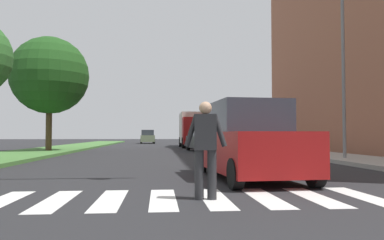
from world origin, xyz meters
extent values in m
plane|color=#262628|center=(0.00, 30.00, 0.00)|extent=(140.00, 140.00, 0.00)
cube|color=silver|center=(-2.70, 7.74, 0.00)|extent=(0.45, 2.20, 0.01)
cube|color=silver|center=(-1.80, 7.74, 0.00)|extent=(0.45, 2.20, 0.01)
cube|color=silver|center=(-0.90, 7.74, 0.00)|extent=(0.45, 2.20, 0.01)
cube|color=silver|center=(0.00, 7.74, 0.00)|extent=(0.45, 2.20, 0.01)
cube|color=silver|center=(0.90, 7.74, 0.00)|extent=(0.45, 2.20, 0.01)
cube|color=silver|center=(1.80, 7.74, 0.00)|extent=(0.45, 2.20, 0.01)
cube|color=silver|center=(2.70, 7.74, 0.00)|extent=(0.45, 2.20, 0.01)
cube|color=silver|center=(3.60, 7.74, 0.00)|extent=(0.45, 2.20, 0.01)
cube|color=#477A38|center=(-7.29, 28.00, 0.07)|extent=(3.98, 64.00, 0.15)
cylinder|color=#4C3823|center=(-6.83, 25.02, 1.76)|extent=(0.36, 0.36, 3.22)
sphere|color=#1E4C19|center=(-6.83, 25.02, 4.79)|extent=(4.76, 4.76, 4.76)
cylinder|color=#4C3823|center=(-7.64, 27.77, 2.13)|extent=(0.36, 0.36, 3.97)
sphere|color=#23561E|center=(-7.64, 27.77, 4.97)|extent=(2.83, 2.83, 2.83)
cube|color=#9E9991|center=(8.20, 28.00, 0.07)|extent=(3.00, 64.00, 0.15)
cylinder|color=slate|center=(7.70, 16.37, 3.90)|extent=(0.14, 0.14, 7.50)
cylinder|color=#262628|center=(0.84, 7.62, 0.42)|extent=(0.18, 0.18, 0.85)
cylinder|color=#262628|center=(0.62, 7.65, 0.42)|extent=(0.18, 0.18, 0.85)
cube|color=#262628|center=(0.73, 7.63, 1.16)|extent=(0.40, 0.28, 0.62)
cylinder|color=#262628|center=(0.97, 7.61, 1.19)|extent=(0.27, 0.12, 0.58)
cylinder|color=#262628|center=(0.49, 7.66, 1.19)|extent=(0.27, 0.12, 0.58)
sphere|color=tan|center=(0.73, 7.63, 1.58)|extent=(0.24, 0.24, 0.22)
cube|color=maroon|center=(2.20, 10.65, 0.70)|extent=(2.25, 4.73, 0.96)
cube|color=#2D333D|center=(2.19, 10.88, 1.58)|extent=(1.86, 2.65, 0.79)
cylinder|color=black|center=(3.21, 8.87, 0.32)|extent=(0.27, 0.66, 0.64)
cylinder|color=black|center=(1.48, 8.74, 0.32)|extent=(0.27, 0.66, 0.64)
cylinder|color=black|center=(2.93, 12.56, 0.32)|extent=(0.27, 0.66, 0.64)
cylinder|color=black|center=(1.19, 12.42, 0.32)|extent=(0.27, 0.66, 0.64)
cube|color=black|center=(3.01, 26.57, 0.62)|extent=(2.22, 4.50, 0.80)
cube|color=#2D333D|center=(2.99, 26.79, 1.35)|extent=(1.78, 2.10, 0.65)
cylinder|color=black|center=(4.00, 24.94, 0.32)|extent=(0.28, 0.66, 0.64)
cylinder|color=black|center=(2.36, 24.78, 0.32)|extent=(0.28, 0.66, 0.64)
cylinder|color=black|center=(3.67, 28.37, 0.32)|extent=(0.28, 0.66, 0.64)
cylinder|color=black|center=(2.02, 28.21, 0.32)|extent=(0.28, 0.66, 0.64)
cube|color=#B7B7BC|center=(3.22, 37.96, 0.63)|extent=(2.07, 4.28, 0.82)
cube|color=#2D333D|center=(3.24, 38.17, 1.37)|extent=(1.70, 1.98, 0.67)
cylinder|color=black|center=(3.93, 36.27, 0.32)|extent=(0.26, 0.65, 0.64)
cylinder|color=black|center=(2.30, 36.38, 0.32)|extent=(0.26, 0.65, 0.64)
cylinder|color=black|center=(4.15, 39.54, 0.32)|extent=(0.26, 0.65, 0.64)
cylinder|color=black|center=(2.51, 39.64, 0.32)|extent=(0.26, 0.65, 0.64)
cube|color=gray|center=(-1.53, 50.06, 0.64)|extent=(1.95, 4.49, 0.83)
cube|color=#2D333D|center=(-1.52, 49.84, 1.39)|extent=(1.64, 2.05, 0.68)
cylinder|color=black|center=(-2.40, 51.78, 0.32)|extent=(0.25, 0.65, 0.64)
cylinder|color=black|center=(-0.80, 51.85, 0.32)|extent=(0.25, 0.65, 0.64)
cylinder|color=black|center=(-2.26, 48.27, 0.32)|extent=(0.25, 0.65, 0.64)
cylinder|color=black|center=(-0.65, 48.33, 0.32)|extent=(0.25, 0.65, 0.64)
cube|color=maroon|center=(3.02, 32.11, 1.45)|extent=(2.30, 2.00, 2.20)
cube|color=beige|center=(3.02, 35.21, 1.75)|extent=(2.30, 4.20, 2.70)
cylinder|color=black|center=(4.07, 32.11, 0.45)|extent=(0.30, 0.90, 0.90)
cylinder|color=black|center=(1.97, 32.11, 0.45)|extent=(0.30, 0.90, 0.90)
cylinder|color=black|center=(4.07, 36.26, 0.45)|extent=(0.30, 0.90, 0.90)
cylinder|color=black|center=(1.97, 36.26, 0.45)|extent=(0.30, 0.90, 0.90)
camera|label=1|loc=(-0.08, 1.17, 1.11)|focal=35.22mm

